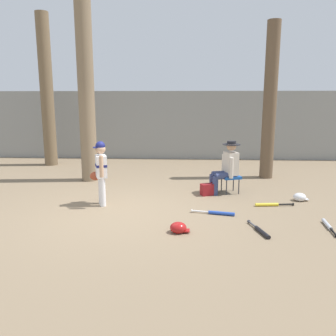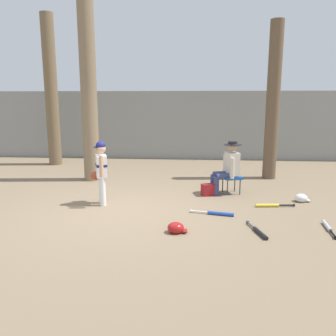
{
  "view_description": "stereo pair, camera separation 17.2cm",
  "coord_description": "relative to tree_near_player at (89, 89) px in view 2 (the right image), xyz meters",
  "views": [
    {
      "loc": [
        1.24,
        -6.19,
        2.1
      ],
      "look_at": [
        0.88,
        0.62,
        0.75
      ],
      "focal_mm": 36.72,
      "sensor_mm": 36.0,
      "label": 1
    },
    {
      "loc": [
        1.41,
        -6.18,
        2.1
      ],
      "look_at": [
        0.88,
        0.62,
        0.75
      ],
      "focal_mm": 36.72,
      "sensor_mm": 36.0,
      "label": 2
    }
  ],
  "objects": [
    {
      "name": "handbag_beside_stool",
      "position": [
        3.07,
        -1.32,
        -2.24
      ],
      "size": [
        0.38,
        0.29,
        0.26
      ],
      "primitive_type": "cube",
      "rotation": [
        0.0,
        0.0,
        0.38
      ],
      "color": "maroon",
      "rests_on": "ground"
    },
    {
      "name": "bat_aluminum_silver",
      "position": [
        4.95,
        -3.23,
        -2.34
      ],
      "size": [
        0.14,
        0.75,
        0.07
      ],
      "color": "#B7BCC6",
      "rests_on": "ground"
    },
    {
      "name": "concrete_back_wall",
      "position": [
        1.32,
        3.65,
        -1.17
      ],
      "size": [
        18.0,
        0.36,
        2.41
      ],
      "primitive_type": "cube",
      "color": "gray",
      "rests_on": "ground"
    },
    {
      "name": "bat_yellow_trainer",
      "position": [
        4.26,
        -2.08,
        -2.34
      ],
      "size": [
        0.79,
        0.14,
        0.07
      ],
      "color": "yellow",
      "rests_on": "ground"
    },
    {
      "name": "ground_plane",
      "position": [
        1.32,
        -2.63,
        -2.37
      ],
      "size": [
        60.0,
        60.0,
        0.0
      ],
      "primitive_type": "plane",
      "color": "#7F6B51"
    },
    {
      "name": "seated_spectator",
      "position": [
        3.48,
        -1.13,
        -1.73
      ],
      "size": [
        0.68,
        0.53,
        1.2
      ],
      "color": "navy",
      "rests_on": "ground"
    },
    {
      "name": "bat_blue_youth",
      "position": [
        3.17,
        -2.67,
        -2.34
      ],
      "size": [
        0.81,
        0.24,
        0.07
      ],
      "color": "#2347AD",
      "rests_on": "ground"
    },
    {
      "name": "folding_stool",
      "position": [
        3.58,
        -1.1,
        -2.01
      ],
      "size": [
        0.5,
        0.5,
        0.41
      ],
      "color": "#194C9E",
      "rests_on": "ground"
    },
    {
      "name": "tree_far_left",
      "position": [
        -1.88,
        2.11,
        -0.28
      ],
      "size": [
        0.66,
        0.66,
        4.87
      ],
      "color": "brown",
      "rests_on": "ground"
    },
    {
      "name": "batting_helmet_red",
      "position": [
        2.44,
        -3.58,
        -2.29
      ],
      "size": [
        0.32,
        0.25,
        0.18
      ],
      "color": "#A81919",
      "rests_on": "ground"
    },
    {
      "name": "tree_near_player",
      "position": [
        0.0,
        0.0,
        0.0
      ],
      "size": [
        0.57,
        0.57,
        5.3
      ],
      "color": "#7F6B51",
      "rests_on": "ground"
    },
    {
      "name": "tree_behind_spectator",
      "position": [
        4.77,
        0.57,
        -0.57
      ],
      "size": [
        0.57,
        0.57,
        4.21
      ],
      "color": "brown",
      "rests_on": "ground"
    },
    {
      "name": "young_ballplayer",
      "position": [
        0.85,
        -2.15,
        -1.63
      ],
      "size": [
        0.45,
        0.56,
        1.31
      ],
      "color": "white",
      "rests_on": "ground"
    },
    {
      "name": "bat_black_composite",
      "position": [
        3.77,
        -3.53,
        -2.34
      ],
      "size": [
        0.24,
        0.73,
        0.07
      ],
      "color": "black",
      "rests_on": "ground"
    },
    {
      "name": "batting_helmet_white",
      "position": [
        4.98,
        -1.66,
        -2.29
      ],
      "size": [
        0.32,
        0.24,
        0.18
      ],
      "color": "silver",
      "rests_on": "ground"
    }
  ]
}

